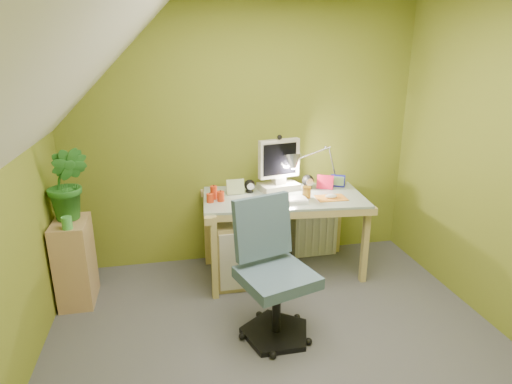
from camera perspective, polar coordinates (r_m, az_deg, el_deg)
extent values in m
cube|color=#4D4D52|center=(3.00, 4.20, -21.88)|extent=(3.20, 3.20, 0.01)
cube|color=olive|center=(3.92, -1.80, 7.57)|extent=(3.20, 0.01, 2.40)
cube|color=white|center=(2.22, -21.15, 15.06)|extent=(1.10, 3.20, 1.10)
cube|color=white|center=(3.55, 3.07, -1.15)|extent=(0.48, 0.18, 0.02)
cube|color=orange|center=(3.70, 9.98, -0.77)|extent=(0.26, 0.18, 0.01)
ellipsoid|color=white|center=(3.69, 9.99, -0.56)|extent=(0.12, 0.09, 0.04)
cylinder|color=#9C6716|center=(3.67, 6.77, -0.02)|extent=(0.08, 0.08, 0.10)
cube|color=red|center=(3.92, 9.20, 1.32)|extent=(0.14, 0.09, 0.13)
cube|color=navy|center=(4.01, 10.86, 1.48)|extent=(0.12, 0.08, 0.11)
cube|color=#B5CA8B|center=(3.73, -2.76, 0.70)|extent=(0.15, 0.03, 0.13)
cube|color=tan|center=(3.71, -22.98, -8.57)|extent=(0.26, 0.39, 0.69)
imported|color=#276D24|center=(3.53, -23.80, 1.04)|extent=(0.35, 0.30, 0.58)
cylinder|color=green|center=(3.42, -23.90, -3.79)|extent=(0.08, 0.08, 0.09)
cube|color=silver|center=(4.30, 7.69, -5.43)|extent=(0.43, 0.18, 0.43)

